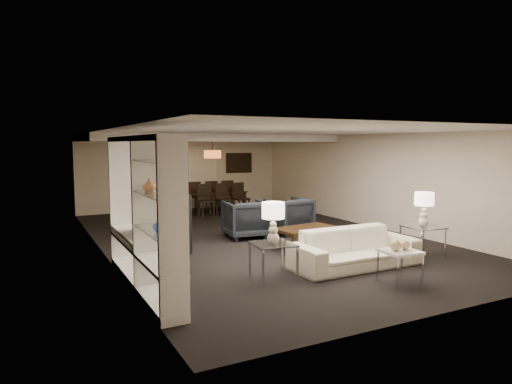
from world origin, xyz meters
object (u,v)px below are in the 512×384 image
object	(u,v)px
side_table_left	(273,262)
chair_nr	(241,198)
side_table_right	(423,242)
television	(136,217)
marble_table	(399,267)
floor_lamp	(168,189)
dining_table	(216,202)
chair_fm	(209,195)
pendant_light	(213,154)
chair_nl	(206,200)
sofa	(355,248)
chair_fl	(192,196)
coffee_table	(306,238)
vase_blue	(160,225)
vase_amber	(149,185)
table_lamp_left	(273,223)
floor_speaker	(187,225)
chair_nm	(224,199)
armchair_left	(246,219)
table_lamp_right	(424,209)
chair_fr	(225,194)
armchair_right	(289,216)

from	to	relation	value
side_table_left	chair_nr	xyz separation A→B (m)	(2.65, 6.82, 0.19)
side_table_right	television	bearing A→B (deg)	168.78
marble_table	floor_lamp	xyz separation A→B (m)	(-1.23, 8.77, 0.54)
dining_table	chair_fm	bearing A→B (deg)	84.28
pendant_light	marble_table	distance (m)	7.93
chair_nl	floor_lamp	size ratio (longest dim) A/B	0.61
sofa	chair_fm	world-z (taller)	chair_fm
marble_table	chair_fl	distance (m)	9.23
coffee_table	vase_blue	xyz separation A→B (m)	(-3.70, -2.08, 0.92)
chair_nl	vase_amber	bearing A→B (deg)	-112.89
marble_table	chair_fm	world-z (taller)	chair_fm
table_lamp_left	television	size ratio (longest dim) A/B	0.69
pendant_light	side_table_right	xyz separation A→B (m)	(1.79, -6.66, -1.61)
pendant_light	floor_speaker	distance (m)	5.06
table_lamp_left	chair_nm	world-z (taller)	table_lamp_left
armchair_left	dining_table	world-z (taller)	armchair_left
armchair_left	floor_speaker	distance (m)	2.02
table_lamp_left	chair_fl	bearing A→B (deg)	79.87
chair_nm	chair_nl	bearing A→B (deg)	179.25
chair_fm	table_lamp_right	bearing A→B (deg)	96.48
side_table_right	table_lamp_right	xyz separation A→B (m)	(0.00, 0.00, 0.65)
side_table_right	floor_speaker	distance (m)	4.71
marble_table	vase_blue	distance (m)	3.86
side_table_left	chair_fr	size ratio (longest dim) A/B	0.66
side_table_left	television	distance (m)	2.36
marble_table	vase_amber	distance (m)	4.11
side_table_left	table_lamp_right	size ratio (longest dim) A/B	0.97
armchair_left	chair_fr	bearing A→B (deg)	-101.21
marble_table	floor_lamp	bearing A→B (deg)	97.99
chair_nm	chair_fl	distance (m)	1.43
chair_fl	table_lamp_left	bearing A→B (deg)	79.07
vase_blue	chair_nr	world-z (taller)	vase_blue
armchair_right	table_lamp_right	world-z (taller)	table_lamp_right
sofa	chair_fl	world-z (taller)	chair_fl
vase_amber	dining_table	world-z (taller)	vase_amber
floor_speaker	chair_fl	distance (m)	6.16
chair_fr	side_table_right	bearing A→B (deg)	95.27
marble_table	chair_nr	distance (m)	7.98
floor_speaker	chair_fl	size ratio (longest dim) A/B	1.23
chair_nm	side_table_left	bearing A→B (deg)	-107.48
sofa	coffee_table	size ratio (longest dim) A/B	1.82
sofa	chair_fl	distance (m)	8.13
side_table_right	television	world-z (taller)	television
vase_blue	coffee_table	bearing A→B (deg)	29.34
chair_fr	chair_fl	bearing A→B (deg)	-0.00
table_lamp_left	chair_nr	xyz separation A→B (m)	(2.65, 6.82, -0.46)
chair_nr	coffee_table	bearing A→B (deg)	-107.72
chair_nm	dining_table	bearing A→B (deg)	89.25
armchair_right	chair_fl	bearing A→B (deg)	-85.81
chair_fm	chair_nm	bearing A→B (deg)	87.05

